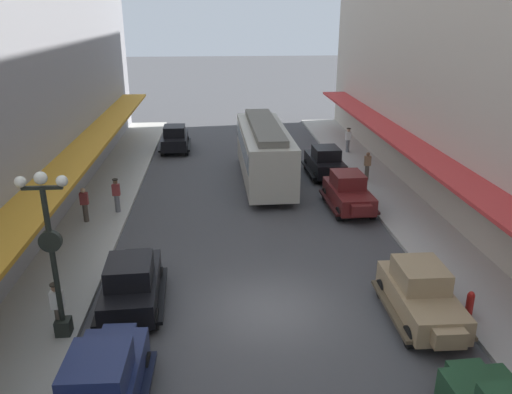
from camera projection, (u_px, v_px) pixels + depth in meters
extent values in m
plane|color=#424244|center=(270.00, 310.00, 16.85)|extent=(200.00, 200.00, 0.00)
cube|color=#A8A59E|center=(39.00, 318.00, 16.27)|extent=(3.00, 60.00, 0.15)
cube|color=#A8A59E|center=(487.00, 298.00, 17.38)|extent=(3.00, 60.00, 0.15)
cube|color=orange|center=(4.00, 236.00, 15.21)|extent=(1.80, 54.00, 0.16)
cube|color=black|center=(325.00, 164.00, 30.24)|extent=(1.83, 3.95, 0.80)
cube|color=black|center=(326.00, 153.00, 29.75)|extent=(1.49, 1.75, 0.70)
cube|color=#8C9EA8|center=(326.00, 153.00, 29.75)|extent=(1.42, 1.71, 0.42)
cube|color=black|center=(317.00, 154.00, 32.21)|extent=(0.95, 0.39, 0.52)
cube|color=black|center=(309.00, 170.00, 30.25)|extent=(0.35, 3.52, 0.12)
cube|color=black|center=(340.00, 169.00, 30.45)|extent=(0.35, 3.52, 0.12)
cylinder|color=black|center=(306.00, 164.00, 31.57)|extent=(0.24, 0.69, 0.68)
cylinder|color=black|center=(332.00, 164.00, 31.74)|extent=(0.24, 0.69, 0.68)
cylinder|color=black|center=(316.00, 178.00, 29.02)|extent=(0.24, 0.69, 0.68)
cylinder|color=black|center=(343.00, 177.00, 29.19)|extent=(0.24, 0.69, 0.68)
cube|color=#591919|center=(348.00, 195.00, 25.10)|extent=(1.82, 3.95, 0.80)
cube|color=#591919|center=(348.00, 180.00, 25.07)|extent=(1.49, 1.74, 0.70)
cube|color=#8C9EA8|center=(348.00, 180.00, 25.07)|extent=(1.42, 1.71, 0.42)
cube|color=#591919|center=(361.00, 210.00, 23.09)|extent=(0.95, 0.39, 0.52)
cube|color=black|center=(366.00, 201.00, 25.30)|extent=(0.34, 3.52, 0.12)
cube|color=black|center=(329.00, 202.00, 25.11)|extent=(0.34, 3.52, 0.12)
cylinder|color=black|center=(372.00, 213.00, 24.04)|extent=(0.24, 0.69, 0.68)
cylinder|color=black|center=(339.00, 214.00, 23.88)|extent=(0.24, 0.69, 0.68)
cylinder|color=black|center=(356.00, 193.00, 26.59)|extent=(0.24, 0.69, 0.68)
cylinder|color=black|center=(325.00, 194.00, 26.43)|extent=(0.24, 0.69, 0.68)
cube|color=#193D23|center=(465.00, 372.00, 12.77)|extent=(0.95, 0.39, 0.52)
cube|color=black|center=(175.00, 141.00, 35.71)|extent=(1.77, 3.93, 0.80)
cube|color=black|center=(174.00, 131.00, 35.22)|extent=(1.47, 1.72, 0.70)
cube|color=#8C9EA8|center=(174.00, 131.00, 35.22)|extent=(1.40, 1.69, 0.42)
cube|color=black|center=(177.00, 133.00, 37.68)|extent=(0.94, 0.38, 0.52)
cube|color=black|center=(162.00, 145.00, 35.73)|extent=(0.30, 3.51, 0.12)
cube|color=black|center=(189.00, 145.00, 35.91)|extent=(0.30, 3.51, 0.12)
cylinder|color=black|center=(165.00, 142.00, 37.05)|extent=(0.23, 0.68, 0.68)
cylinder|color=black|center=(188.00, 141.00, 37.19)|extent=(0.23, 0.68, 0.68)
cylinder|color=black|center=(163.00, 151.00, 34.50)|extent=(0.23, 0.68, 0.68)
cylinder|color=black|center=(186.00, 151.00, 34.65)|extent=(0.23, 0.68, 0.68)
cube|color=#19234C|center=(103.00, 389.00, 12.26)|extent=(1.79, 3.94, 0.80)
cube|color=#19234C|center=(97.00, 371.00, 11.76)|extent=(1.48, 1.73, 0.70)
cube|color=#8C9EA8|center=(97.00, 371.00, 11.76)|extent=(1.41, 1.70, 0.42)
cube|color=#19234C|center=(120.00, 335.00, 14.23)|extent=(0.94, 0.38, 0.52)
cylinder|color=black|center=(86.00, 367.00, 13.63)|extent=(0.24, 0.68, 0.68)
cylinder|color=black|center=(146.00, 365.00, 13.72)|extent=(0.24, 0.68, 0.68)
cube|color=#997F5B|center=(421.00, 299.00, 16.07)|extent=(1.75, 3.92, 0.80)
cube|color=#997F5B|center=(420.00, 275.00, 16.04)|extent=(1.46, 1.72, 0.70)
cube|color=#8C9EA8|center=(420.00, 275.00, 16.04)|extent=(1.39, 1.68, 0.42)
cube|color=#997F5B|center=(449.00, 339.00, 14.06)|extent=(0.94, 0.37, 0.52)
cube|color=#4C3F2D|center=(448.00, 307.00, 16.24)|extent=(0.28, 3.51, 0.12)
cube|color=#4C3F2D|center=(390.00, 309.00, 16.12)|extent=(0.28, 3.51, 0.12)
cylinder|color=black|center=(463.00, 335.00, 14.98)|extent=(0.23, 0.68, 0.68)
cylinder|color=black|center=(410.00, 337.00, 14.88)|extent=(0.23, 0.68, 0.68)
cylinder|color=black|center=(427.00, 288.00, 17.54)|extent=(0.23, 0.68, 0.68)
cylinder|color=black|center=(382.00, 289.00, 17.43)|extent=(0.23, 0.68, 0.68)
cube|color=black|center=(132.00, 287.00, 16.77)|extent=(1.87, 3.97, 0.80)
cube|color=black|center=(129.00, 271.00, 16.28)|extent=(1.51, 1.76, 0.70)
cube|color=#8C9EA8|center=(129.00, 271.00, 16.28)|extent=(1.44, 1.72, 0.42)
cube|color=black|center=(138.00, 257.00, 18.74)|extent=(0.95, 0.40, 0.52)
cube|color=black|center=(104.00, 298.00, 16.77)|extent=(0.39, 3.52, 0.12)
cube|color=black|center=(162.00, 294.00, 16.99)|extent=(0.39, 3.52, 0.12)
cylinder|color=black|center=(114.00, 279.00, 18.09)|extent=(0.25, 0.69, 0.68)
cylinder|color=black|center=(160.00, 276.00, 18.27)|extent=(0.25, 0.69, 0.68)
cylinder|color=black|center=(102.00, 323.00, 15.55)|extent=(0.25, 0.69, 0.68)
cylinder|color=black|center=(155.00, 319.00, 15.73)|extent=(0.25, 0.69, 0.68)
cube|color=#ADA899|center=(264.00, 152.00, 28.89)|extent=(2.65, 9.64, 2.70)
cube|color=#5F5C54|center=(264.00, 126.00, 28.36)|extent=(1.63, 8.66, 0.36)
cube|color=#8C9EA8|center=(264.00, 144.00, 28.73)|extent=(2.66, 8.87, 0.95)
cube|color=black|center=(270.00, 195.00, 26.74)|extent=(2.02, 1.23, 0.40)
cube|color=black|center=(259.00, 164.00, 32.12)|extent=(2.02, 1.23, 0.40)
cube|color=black|center=(64.00, 327.00, 15.27)|extent=(0.44, 0.44, 0.50)
cylinder|color=black|center=(53.00, 257.00, 14.45)|extent=(0.16, 0.16, 4.20)
cube|color=black|center=(42.00, 188.00, 13.72)|extent=(1.10, 0.10, 0.10)
sphere|color=white|center=(20.00, 182.00, 13.62)|extent=(0.32, 0.32, 0.32)
sphere|color=white|center=(62.00, 181.00, 13.70)|extent=(0.32, 0.32, 0.32)
sphere|color=white|center=(41.00, 178.00, 13.63)|extent=(0.36, 0.36, 0.36)
cylinder|color=black|center=(50.00, 241.00, 14.28)|extent=(0.64, 0.18, 0.64)
cylinder|color=silver|center=(51.00, 240.00, 14.37)|extent=(0.56, 0.02, 0.56)
cylinder|color=#B21E19|center=(470.00, 304.00, 16.24)|extent=(0.24, 0.24, 0.70)
sphere|color=#B21E19|center=(471.00, 294.00, 16.11)|extent=(0.20, 0.20, 0.20)
cylinder|color=#4C4238|center=(86.00, 213.00, 23.39)|extent=(0.24, 0.24, 0.85)
cube|color=maroon|center=(84.00, 199.00, 23.14)|extent=(0.36, 0.22, 0.56)
sphere|color=beige|center=(83.00, 190.00, 23.00)|extent=(0.22, 0.22, 0.22)
cylinder|color=#4C4238|center=(60.00, 320.00, 15.29)|extent=(0.24, 0.24, 0.85)
cube|color=white|center=(57.00, 300.00, 15.04)|extent=(0.36, 0.22, 0.56)
sphere|color=#9E7051|center=(55.00, 288.00, 14.90)|extent=(0.22, 0.22, 0.22)
cylinder|color=black|center=(54.00, 285.00, 14.86)|extent=(0.28, 0.28, 0.04)
cylinder|color=slate|center=(348.00, 146.00, 34.95)|extent=(0.24, 0.24, 0.85)
cube|color=white|center=(348.00, 136.00, 34.71)|extent=(0.36, 0.22, 0.56)
sphere|color=tan|center=(349.00, 130.00, 34.57)|extent=(0.22, 0.22, 0.22)
cylinder|color=black|center=(349.00, 128.00, 34.53)|extent=(0.28, 0.28, 0.04)
cylinder|color=#4C4238|center=(367.00, 173.00, 29.20)|extent=(0.24, 0.24, 0.85)
cube|color=#8C6647|center=(368.00, 161.00, 28.96)|extent=(0.36, 0.22, 0.56)
sphere|color=brown|center=(368.00, 154.00, 28.82)|extent=(0.22, 0.22, 0.22)
cylinder|color=slate|center=(117.00, 203.00, 24.52)|extent=(0.24, 0.24, 0.85)
cube|color=maroon|center=(116.00, 190.00, 24.27)|extent=(0.36, 0.22, 0.56)
sphere|color=brown|center=(115.00, 182.00, 24.13)|extent=(0.22, 0.22, 0.22)
cylinder|color=black|center=(115.00, 180.00, 24.09)|extent=(0.28, 0.28, 0.04)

